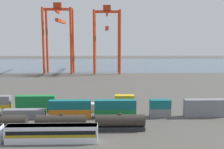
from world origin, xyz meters
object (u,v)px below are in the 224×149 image
at_px(shipping_container_9, 204,112).
at_px(gantry_crane_central, 107,33).
at_px(passenger_train, 4,133).
at_px(freight_tank_row, 61,123).
at_px(gantry_crane_west, 59,30).

distance_m(shipping_container_9, gantry_crane_central, 107.64).
relative_size(passenger_train, freight_tank_row, 1.00).
relative_size(passenger_train, shipping_container_9, 3.45).
relative_size(freight_tank_row, gantry_crane_west, 0.95).
bearing_deg(shipping_container_9, gantry_crane_central, 105.46).
bearing_deg(passenger_train, shipping_container_9, 19.49).
xyz_separation_m(passenger_train, gantry_crane_central, (23.98, 119.38, 23.77)).
bearing_deg(gantry_crane_west, shipping_container_9, -59.53).
bearing_deg(freight_tank_row, passenger_train, -147.95).
distance_m(passenger_train, freight_tank_row, 13.65).
distance_m(gantry_crane_west, gantry_crane_central, 30.85).
height_order(freight_tank_row, gantry_crane_central, gantry_crane_central).
xyz_separation_m(freight_tank_row, gantry_crane_west, (-18.38, 110.94, 25.27)).
distance_m(freight_tank_row, shipping_container_9, 41.86).
xyz_separation_m(passenger_train, shipping_container_9, (51.92, 18.38, -0.84)).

